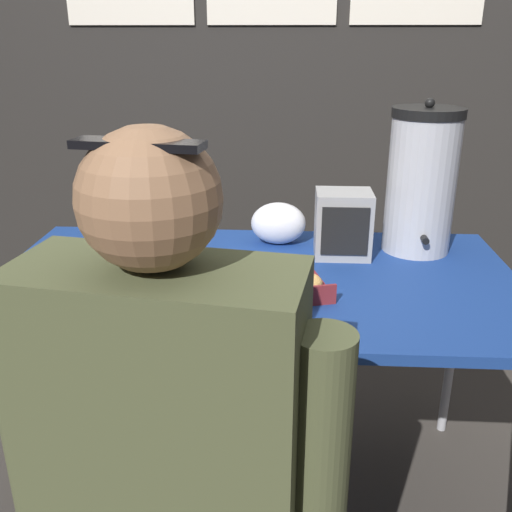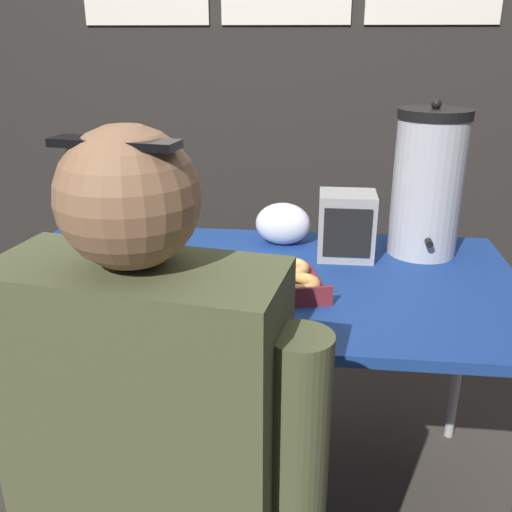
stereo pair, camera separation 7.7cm
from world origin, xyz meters
TOP-DOWN VIEW (x-y plane):
  - ground_plane at (0.00, 0.00)m, footprint 12.00×12.00m
  - back_wall at (0.00, 1.14)m, footprint 6.00×0.11m
  - folding_table at (0.00, 0.00)m, footprint 1.45×0.80m
  - donut_box at (0.00, -0.09)m, footprint 0.42×0.34m
  - coffee_urn at (0.48, 0.24)m, footprint 0.21×0.24m
  - cell_phone at (-0.36, -0.22)m, footprint 0.12×0.15m
  - space_heater at (0.25, 0.18)m, footprint 0.16×0.14m
  - plastic_bag at (0.06, 0.27)m, footprint 0.17×0.12m
  - person_seated at (-0.12, -0.64)m, footprint 0.64×0.32m

SIDE VIEW (x-z plane):
  - ground_plane at x=0.00m, z-range 0.00..0.00m
  - person_seated at x=-0.12m, z-range -0.04..1.23m
  - folding_table at x=0.00m, z-range 0.33..1.09m
  - cell_phone at x=-0.36m, z-range 0.76..0.77m
  - donut_box at x=0.00m, z-range 0.75..0.81m
  - plastic_bag at x=0.06m, z-range 0.76..0.89m
  - space_heater at x=0.25m, z-range 0.76..0.96m
  - coffee_urn at x=0.48m, z-range 0.75..1.20m
  - back_wall at x=0.00m, z-range 0.00..2.82m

